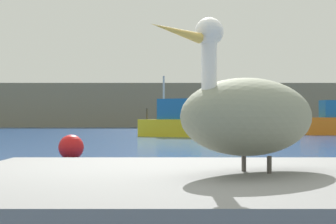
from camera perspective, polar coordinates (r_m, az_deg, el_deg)
hillside_backdrop at (r=69.07m, az=-0.11°, el=0.60°), size 140.00×15.66×5.29m
pelican at (r=3.31m, az=8.98°, el=-0.34°), size 1.25×1.25×0.93m
fishing_boat_yellow at (r=31.42m, az=2.38°, el=-1.24°), size 6.79×4.63×3.76m
mooring_buoy at (r=14.51m, az=-10.61°, el=-3.84°), size 0.70×0.70×0.70m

